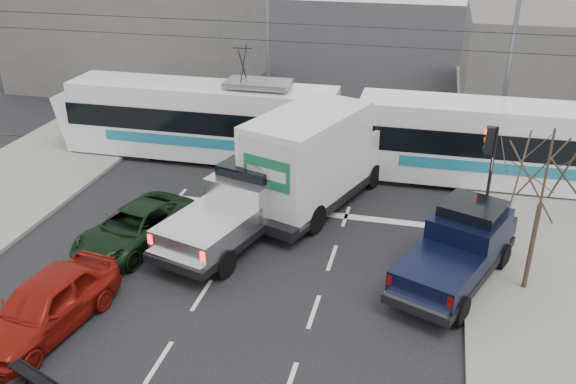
% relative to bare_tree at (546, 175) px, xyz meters
% --- Properties ---
extents(ground, '(120.00, 120.00, 0.00)m').
position_rel_bare_tree_xyz_m(ground, '(-7.60, -2.50, -3.79)').
color(ground, black).
rests_on(ground, ground).
extents(rails, '(60.00, 1.60, 0.03)m').
position_rel_bare_tree_xyz_m(rails, '(-7.60, 7.50, -3.78)').
color(rails, '#33302D').
rests_on(rails, ground).
extents(building_left, '(14.00, 10.00, 6.00)m').
position_rel_bare_tree_xyz_m(building_left, '(-21.60, 19.50, -0.79)').
color(building_left, '#66605C').
rests_on(building_left, ground).
extents(building_right, '(12.00, 10.00, 5.00)m').
position_rel_bare_tree_xyz_m(building_right, '(4.40, 21.50, -1.29)').
color(building_right, '#66605C').
rests_on(building_right, ground).
extents(bare_tree, '(2.40, 2.40, 5.00)m').
position_rel_bare_tree_xyz_m(bare_tree, '(0.00, 0.00, 0.00)').
color(bare_tree, '#47382B').
rests_on(bare_tree, ground).
extents(traffic_signal, '(0.44, 0.44, 3.60)m').
position_rel_bare_tree_xyz_m(traffic_signal, '(-1.13, 4.00, -1.05)').
color(traffic_signal, black).
rests_on(traffic_signal, ground).
extents(street_lamp_near, '(2.38, 0.25, 9.00)m').
position_rel_bare_tree_xyz_m(street_lamp_near, '(-0.29, 11.50, 1.32)').
color(street_lamp_near, slate).
rests_on(street_lamp_near, ground).
extents(street_lamp_far, '(2.38, 0.25, 9.00)m').
position_rel_bare_tree_xyz_m(street_lamp_far, '(-11.79, 13.50, 1.32)').
color(street_lamp_far, slate).
rests_on(street_lamp_far, ground).
extents(catenary, '(60.00, 0.20, 7.00)m').
position_rel_bare_tree_xyz_m(catenary, '(-7.60, 7.50, 0.09)').
color(catenary, black).
rests_on(catenary, ground).
extents(tram, '(24.87, 2.61, 5.07)m').
position_rel_bare_tree_xyz_m(tram, '(-6.63, 7.77, -1.99)').
color(tram, white).
rests_on(tram, ground).
extents(silver_pickup, '(4.07, 7.07, 2.43)m').
position_rel_bare_tree_xyz_m(silver_pickup, '(-9.26, 1.39, -2.58)').
color(silver_pickup, black).
rests_on(silver_pickup, ground).
extents(box_truck, '(5.01, 8.04, 3.80)m').
position_rel_bare_tree_xyz_m(box_truck, '(-7.21, 4.31, -1.91)').
color(box_truck, black).
rests_on(box_truck, ground).
extents(navy_pickup, '(3.93, 5.81, 2.31)m').
position_rel_bare_tree_xyz_m(navy_pickup, '(-1.97, 0.21, -2.65)').
color(navy_pickup, black).
rests_on(navy_pickup, ground).
extents(green_car, '(3.25, 5.14, 1.32)m').
position_rel_bare_tree_xyz_m(green_car, '(-12.52, -0.20, -3.13)').
color(green_car, black).
rests_on(green_car, ground).
extents(red_car, '(2.57, 4.89, 1.58)m').
position_rel_bare_tree_xyz_m(red_car, '(-12.76, -4.96, -3.00)').
color(red_car, maroon).
rests_on(red_car, ground).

